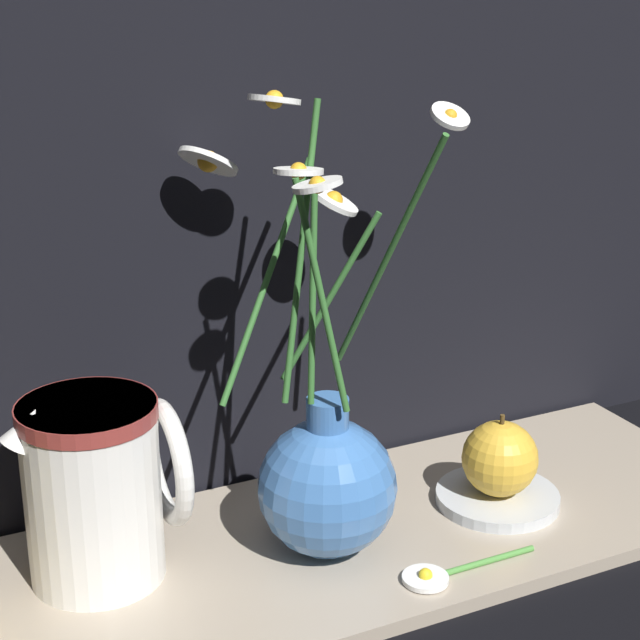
{
  "coord_description": "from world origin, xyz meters",
  "views": [
    {
      "loc": [
        -0.33,
        -0.68,
        0.47
      ],
      "look_at": [
        -0.0,
        0.0,
        0.2
      ],
      "focal_mm": 60.0,
      "sensor_mm": 36.0,
      "label": 1
    }
  ],
  "objects": [
    {
      "name": "ground_plane",
      "position": [
        0.0,
        0.0,
        0.0
      ],
      "size": [
        6.0,
        6.0,
        0.0
      ],
      "primitive_type": "plane",
      "color": "black"
    },
    {
      "name": "shelf",
      "position": [
        0.0,
        0.0,
        0.01
      ],
      "size": [
        0.76,
        0.24,
        0.01
      ],
      "color": "tan",
      "rests_on": "ground_plane"
    },
    {
      "name": "vase_with_flowers",
      "position": [
        -0.0,
        -0.01,
        0.08
      ],
      "size": [
        0.22,
        0.18,
        0.36
      ],
      "color": "#3F72B7",
      "rests_on": "shelf"
    },
    {
      "name": "ceramic_pitcher",
      "position": [
        -0.17,
        0.03,
        0.09
      ],
      "size": [
        0.13,
        0.1,
        0.15
      ],
      "color": "white",
      "rests_on": "shelf"
    },
    {
      "name": "saucer_plate",
      "position": [
        0.17,
        -0.01,
        0.02
      ],
      "size": [
        0.11,
        0.11,
        0.01
      ],
      "color": "silver",
      "rests_on": "shelf"
    },
    {
      "name": "orange_fruit",
      "position": [
        0.17,
        -0.01,
        0.05
      ],
      "size": [
        0.07,
        0.07,
        0.07
      ],
      "color": "gold",
      "rests_on": "saucer_plate"
    },
    {
      "name": "loose_daisy",
      "position": [
        0.06,
        -0.09,
        0.02
      ],
      "size": [
        0.12,
        0.04,
        0.01
      ],
      "color": "#4C8E3D",
      "rests_on": "shelf"
    }
  ]
}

